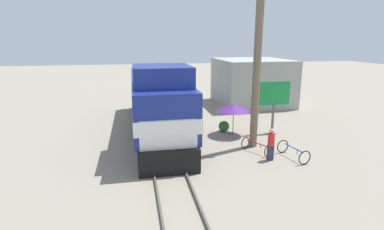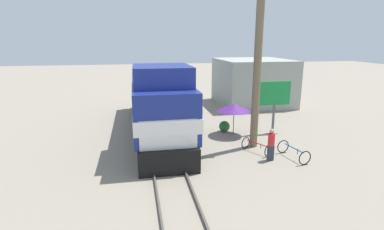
{
  "view_description": "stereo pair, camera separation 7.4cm",
  "coord_description": "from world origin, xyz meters",
  "px_view_note": "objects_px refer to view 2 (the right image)",
  "views": [
    {
      "loc": [
        -1.46,
        -16.72,
        6.05
      ],
      "look_at": [
        1.2,
        -3.3,
        2.57
      ],
      "focal_mm": 28.0,
      "sensor_mm": 36.0,
      "label": 1
    },
    {
      "loc": [
        -1.38,
        -16.74,
        6.05
      ],
      "look_at": [
        1.2,
        -3.3,
        2.57
      ],
      "focal_mm": 28.0,
      "sensor_mm": 36.0,
      "label": 2
    }
  ],
  "objects_px": {
    "bicycle_spare": "(257,146)",
    "billboard_sign": "(275,96)",
    "bicycle": "(293,152)",
    "vendor_umbrella": "(234,107)",
    "utility_pole": "(258,59)",
    "person_bystander": "(271,143)",
    "locomotive": "(157,102)"
  },
  "relations": [
    {
      "from": "person_bystander",
      "to": "bicycle",
      "type": "xyz_separation_m",
      "value": [
        1.26,
        -0.03,
        -0.54
      ]
    },
    {
      "from": "locomotive",
      "to": "utility_pole",
      "type": "xyz_separation_m",
      "value": [
        5.23,
        -3.9,
        2.98
      ]
    },
    {
      "from": "utility_pole",
      "to": "vendor_umbrella",
      "type": "relative_size",
      "value": 4.57
    },
    {
      "from": "bicycle_spare",
      "to": "person_bystander",
      "type": "bearing_deg",
      "value": -105.75
    },
    {
      "from": "locomotive",
      "to": "bicycle",
      "type": "distance_m",
      "value": 9.08
    },
    {
      "from": "billboard_sign",
      "to": "person_bystander",
      "type": "xyz_separation_m",
      "value": [
        -2.21,
        -4.37,
        -1.58
      ]
    },
    {
      "from": "billboard_sign",
      "to": "person_bystander",
      "type": "bearing_deg",
      "value": -116.82
    },
    {
      "from": "locomotive",
      "to": "billboard_sign",
      "type": "distance_m",
      "value": 7.69
    },
    {
      "from": "utility_pole",
      "to": "bicycle_spare",
      "type": "height_order",
      "value": "utility_pole"
    },
    {
      "from": "vendor_umbrella",
      "to": "person_bystander",
      "type": "bearing_deg",
      "value": -83.43
    },
    {
      "from": "vendor_umbrella",
      "to": "bicycle",
      "type": "bearing_deg",
      "value": -68.31
    },
    {
      "from": "person_bystander",
      "to": "bicycle",
      "type": "bearing_deg",
      "value": -1.31
    },
    {
      "from": "billboard_sign",
      "to": "bicycle_spare",
      "type": "bearing_deg",
      "value": -127.57
    },
    {
      "from": "locomotive",
      "to": "utility_pole",
      "type": "distance_m",
      "value": 7.17
    },
    {
      "from": "locomotive",
      "to": "vendor_umbrella",
      "type": "relative_size",
      "value": 6.79
    },
    {
      "from": "bicycle",
      "to": "vendor_umbrella",
      "type": "bearing_deg",
      "value": 102.35
    },
    {
      "from": "locomotive",
      "to": "person_bystander",
      "type": "relative_size",
      "value": 8.76
    },
    {
      "from": "utility_pole",
      "to": "billboard_sign",
      "type": "relative_size",
      "value": 2.89
    },
    {
      "from": "utility_pole",
      "to": "person_bystander",
      "type": "bearing_deg",
      "value": -88.53
    },
    {
      "from": "person_bystander",
      "to": "bicycle",
      "type": "distance_m",
      "value": 1.37
    },
    {
      "from": "locomotive",
      "to": "bicycle",
      "type": "xyz_separation_m",
      "value": [
        6.54,
        -6.07,
        -1.66
      ]
    },
    {
      "from": "locomotive",
      "to": "vendor_umbrella",
      "type": "bearing_deg",
      "value": -18.69
    },
    {
      "from": "person_bystander",
      "to": "bicycle",
      "type": "height_order",
      "value": "person_bystander"
    },
    {
      "from": "bicycle",
      "to": "utility_pole",
      "type": "bearing_deg",
      "value": 111.99
    },
    {
      "from": "utility_pole",
      "to": "bicycle",
      "type": "relative_size",
      "value": 5.3
    },
    {
      "from": "locomotive",
      "to": "billboard_sign",
      "type": "relative_size",
      "value": 4.3
    },
    {
      "from": "vendor_umbrella",
      "to": "bicycle_spare",
      "type": "bearing_deg",
      "value": -85.71
    },
    {
      "from": "billboard_sign",
      "to": "bicycle",
      "type": "bearing_deg",
      "value": -102.14
    },
    {
      "from": "locomotive",
      "to": "person_bystander",
      "type": "height_order",
      "value": "locomotive"
    },
    {
      "from": "bicycle_spare",
      "to": "bicycle",
      "type": "bearing_deg",
      "value": -66.41
    },
    {
      "from": "bicycle_spare",
      "to": "billboard_sign",
      "type": "bearing_deg",
      "value": 23.79
    },
    {
      "from": "utility_pole",
      "to": "locomotive",
      "type": "bearing_deg",
      "value": 143.24
    }
  ]
}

